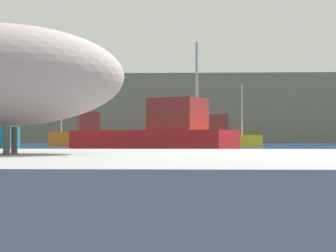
# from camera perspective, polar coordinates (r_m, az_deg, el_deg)

# --- Properties ---
(hillside_backdrop) EXTENTS (140.00, 11.55, 9.46)m
(hillside_backdrop) POSITION_cam_1_polar(r_m,az_deg,el_deg) (75.39, 2.46, 1.81)
(hillside_backdrop) COLOR #7F755B
(hillside_backdrop) RESTS_ON ground
(fishing_boat_red) EXTENTS (8.06, 5.72, 4.98)m
(fishing_boat_red) POSITION_cam_1_polar(r_m,az_deg,el_deg) (23.63, -1.21, -1.09)
(fishing_boat_red) COLOR red
(fishing_boat_red) RESTS_ON ground
(fishing_boat_yellow) EXTENTS (7.31, 3.21, 5.16)m
(fishing_boat_yellow) POSITION_cam_1_polar(r_m,az_deg,el_deg) (41.78, 5.18, -0.98)
(fishing_boat_yellow) COLOR yellow
(fishing_boat_yellow) RESTS_ON ground
(fishing_boat_orange) EXTENTS (5.54, 3.27, 3.87)m
(fishing_boat_orange) POSITION_cam_1_polar(r_m,az_deg,el_deg) (44.97, -9.45, -0.88)
(fishing_boat_orange) COLOR orange
(fishing_boat_orange) RESTS_ON ground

